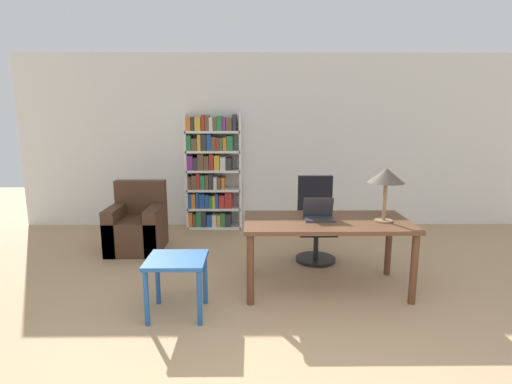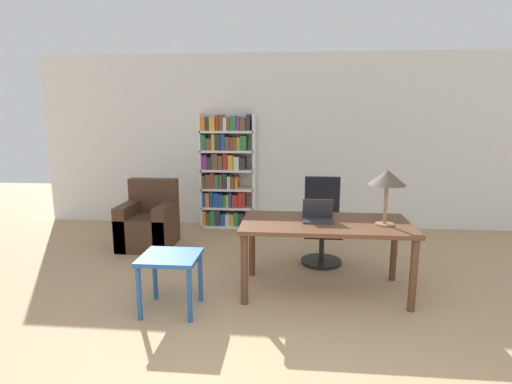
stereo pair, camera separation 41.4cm
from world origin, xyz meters
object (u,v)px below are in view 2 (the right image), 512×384
side_table_blue (170,265)px  laptop (318,216)px  table_lamp (387,179)px  office_chair (322,225)px  bookshelf (225,172)px  armchair (149,224)px  desk (325,231)px

side_table_blue → laptop: bearing=22.8°
table_lamp → office_chair: table_lamp is taller
bookshelf → table_lamp: bearing=-50.3°
office_chair → side_table_blue: 2.01m
laptop → bookshelf: size_ratio=0.17×
armchair → office_chair: bearing=-9.6°
office_chair → armchair: office_chair is taller
side_table_blue → armchair: armchair is taller
desk → laptop: laptop is taller
desk → armchair: (-2.27, 1.25, -0.33)m
laptop → side_table_blue: 1.50m
bookshelf → desk: bearing=-58.8°
laptop → office_chair: 0.89m
laptop → table_lamp: table_lamp is taller
table_lamp → bookshelf: (-1.94, 2.34, -0.28)m
table_lamp → side_table_blue: (-1.97, -0.48, -0.74)m
office_chair → bookshelf: (-1.42, 1.43, 0.42)m
table_lamp → armchair: 3.23m
laptop → office_chair: size_ratio=0.29×
desk → side_table_blue: size_ratio=3.14×
office_chair → armchair: (-2.30, 0.39, -0.16)m
laptop → armchair: size_ratio=0.34×
armchair → side_table_blue: bearing=-64.3°
desk → side_table_blue: (-1.42, -0.53, -0.21)m
desk → office_chair: (0.03, 0.86, -0.17)m
office_chair → table_lamp: bearing=-60.1°
desk → bookshelf: bearing=121.2°
side_table_blue → bookshelf: bookshelf is taller
side_table_blue → bookshelf: 2.86m
armchair → bookshelf: size_ratio=0.50×
laptop → bookshelf: bookshelf is taller
side_table_blue → armchair: size_ratio=0.59×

